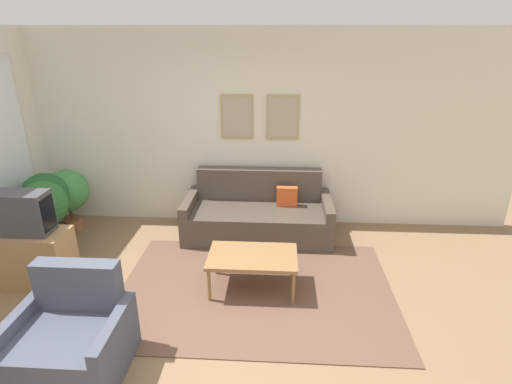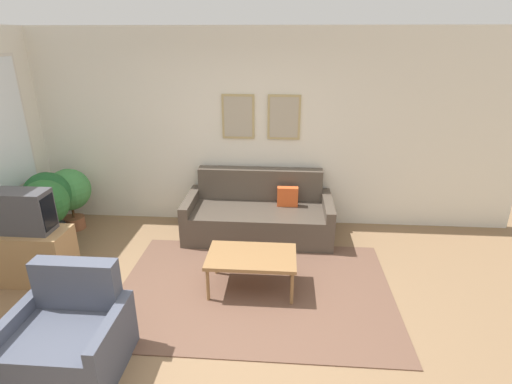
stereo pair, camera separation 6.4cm
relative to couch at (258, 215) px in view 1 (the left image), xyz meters
name	(u,v)px [view 1 (the left image)]	position (x,y,z in m)	size (l,w,h in m)	color
ground_plane	(195,335)	(-0.47, -2.06, -0.29)	(16.00, 16.00, 0.00)	#846647
area_rug	(256,290)	(0.05, -1.33, -0.28)	(2.94, 2.04, 0.01)	brown
wall_back	(227,130)	(-0.46, 0.46, 1.06)	(8.00, 0.09, 2.70)	silver
couch	(258,215)	(0.00, 0.00, 0.00)	(1.97, 0.90, 0.86)	#4C4238
coffee_table	(253,258)	(0.01, -1.30, 0.09)	(0.94, 0.58, 0.42)	olive
tv_stand	(32,257)	(-2.41, -1.31, 0.02)	(0.83, 0.43, 0.61)	#A87F51
tv	(22,213)	(-2.41, -1.31, 0.55)	(0.58, 0.28, 0.46)	#424247
armchair	(71,340)	(-1.39, -2.49, -0.01)	(0.89, 0.76, 0.85)	#474C5B
potted_plant_tall	(44,208)	(-2.57, -0.68, 0.33)	(0.57, 0.57, 0.96)	#383D42
potted_plant_by_window	(67,193)	(-2.63, -0.03, 0.27)	(0.58, 0.58, 0.88)	#935638
potted_plant_small	(46,199)	(-2.74, -0.36, 0.31)	(0.59, 0.59, 0.94)	#383D42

